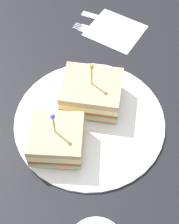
{
  "coord_description": "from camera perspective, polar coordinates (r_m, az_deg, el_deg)",
  "views": [
    {
      "loc": [
        23.27,
        -20.75,
        49.68
      ],
      "look_at": [
        0.0,
        0.0,
        2.98
      ],
      "focal_mm": 53.3,
      "sensor_mm": 36.0,
      "label": 1
    }
  ],
  "objects": [
    {
      "name": "plate",
      "position": [
        0.58,
        -0.0,
        -1.36
      ],
      "size": [
        26.43,
        26.43,
        0.98
      ],
      "primitive_type": "cylinder",
      "color": "white",
      "rests_on": "ground_plane"
    },
    {
      "name": "sandwich_half_front",
      "position": [
        0.58,
        0.35,
        3.44
      ],
      "size": [
        13.27,
        13.04,
        9.47
      ],
      "color": "tan",
      "rests_on": "plate"
    },
    {
      "name": "ground_plane",
      "position": [
        0.59,
        -0.0,
        -2.13
      ],
      "size": [
        92.92,
        92.92,
        2.0
      ],
      "primitive_type": "cube",
      "color": "black"
    },
    {
      "name": "fork",
      "position": [
        0.73,
        0.78,
        13.65
      ],
      "size": [
        11.95,
        5.93,
        0.35
      ],
      "color": "silver",
      "rests_on": "ground_plane"
    },
    {
      "name": "sandwich_half_back",
      "position": [
        0.53,
        -5.68,
        -4.67
      ],
      "size": [
        11.55,
        11.55,
        9.35
      ],
      "color": "tan",
      "rests_on": "plate"
    },
    {
      "name": "napkin",
      "position": [
        0.74,
        4.44,
        13.78
      ],
      "size": [
        13.35,
        12.61,
        0.15
      ],
      "primitive_type": "cube",
      "rotation": [
        0.0,
        0.0,
        9.72
      ],
      "color": "white",
      "rests_on": "ground_plane"
    },
    {
      "name": "knife",
      "position": [
        0.76,
        2.65,
        15.63
      ],
      "size": [
        11.68,
        6.21,
        0.35
      ],
      "color": "silver",
      "rests_on": "ground_plane"
    }
  ]
}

